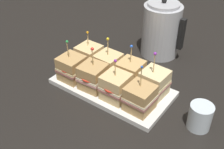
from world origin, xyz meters
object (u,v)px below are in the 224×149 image
kettle_steel (161,30)px  sandwich_back_far_left (89,56)px  sandwich_back_center_right (130,73)px  sandwich_back_center_left (108,65)px  sandwich_front_center_left (93,77)px  sandwich_front_far_left (72,68)px  sandwich_front_far_right (140,98)px  drinking_glass (200,117)px  sandwich_front_center_right (116,87)px  sandwich_back_far_right (154,83)px  serving_platter (112,87)px

kettle_steel → sandwich_back_far_left: bearing=-120.9°
sandwich_back_far_left → sandwich_back_center_right: size_ratio=0.93×
sandwich_back_center_left → sandwich_back_far_left: bearing=177.6°
kettle_steel → sandwich_back_center_left: bearing=-103.8°
sandwich_front_center_left → sandwich_back_center_right: (0.10, 0.10, -0.00)m
sandwich_front_far_left → sandwich_front_far_right: 0.29m
drinking_glass → sandwich_front_center_right: bearing=-169.2°
sandwich_front_far_left → sandwich_back_center_left: 0.14m
sandwich_front_far_left → kettle_steel: kettle_steel is taller
sandwich_back_far_right → sandwich_front_center_right: bearing=-135.2°
serving_platter → sandwich_back_far_right: size_ratio=2.53×
sandwich_back_center_left → kettle_steel: size_ratio=0.63×
sandwich_front_far_left → drinking_glass: size_ratio=1.88×
sandwich_front_center_left → kettle_steel: kettle_steel is taller
sandwich_back_center_right → sandwich_front_center_left: bearing=-135.1°
sandwich_front_far_right → sandwich_back_center_left: bearing=154.1°
sandwich_back_far_left → drinking_glass: sandwich_back_far_left is taller
kettle_steel → sandwich_front_far_right: bearing=-71.4°
sandwich_back_far_left → sandwich_back_far_right: bearing=-0.8°
serving_platter → drinking_glass: size_ratio=5.05×
sandwich_back_far_right → kettle_steel: (-0.13, 0.28, 0.05)m
sandwich_back_far_left → sandwich_back_center_right: (0.19, -0.00, 0.00)m
serving_platter → sandwich_back_center_left: bearing=137.2°
sandwich_front_center_left → sandwich_front_center_right: bearing=0.3°
sandwich_back_center_left → sandwich_back_center_right: sandwich_back_center_right is taller
sandwich_front_far_right → sandwich_back_far_left: size_ratio=1.11×
sandwich_front_center_right → sandwich_back_far_right: bearing=44.8°
sandwich_front_center_right → sandwich_back_center_right: (-0.00, 0.09, 0.00)m
serving_platter → drinking_glass: drinking_glass is taller
sandwich_back_center_left → serving_platter: bearing=-42.8°
sandwich_back_far_right → sandwich_front_far_left: bearing=-161.2°
sandwich_back_far_left → kettle_steel: size_ratio=0.59×
serving_platter → sandwich_front_center_right: bearing=-43.8°
sandwich_back_center_right → kettle_steel: size_ratio=0.64×
serving_platter → kettle_steel: 0.34m
serving_platter → sandwich_front_center_left: size_ratio=2.65×
sandwich_front_center_right → sandwich_front_far_right: 0.10m
serving_platter → sandwich_back_center_left: (-0.05, 0.05, 0.05)m
sandwich_back_far_left → sandwich_back_far_right: 0.29m
sandwich_front_center_right → sandwich_back_center_right: size_ratio=0.97×
kettle_steel → drinking_glass: (0.31, -0.32, -0.07)m
drinking_glass → sandwich_back_far_left: bearing=174.5°
serving_platter → sandwich_front_far_right: sandwich_front_far_right is taller
serving_platter → sandwich_front_center_left: sandwich_front_center_left is taller
serving_platter → sandwich_back_center_right: sandwich_back_center_right is taller
sandwich_front_far_left → sandwich_back_far_left: bearing=91.0°
sandwich_back_center_right → kettle_steel: bearing=96.0°
sandwich_front_far_left → sandwich_front_center_left: (0.10, 0.00, 0.00)m
sandwich_back_far_left → sandwich_back_center_right: bearing=-1.1°
sandwich_front_far_right → drinking_glass: bearing=16.2°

